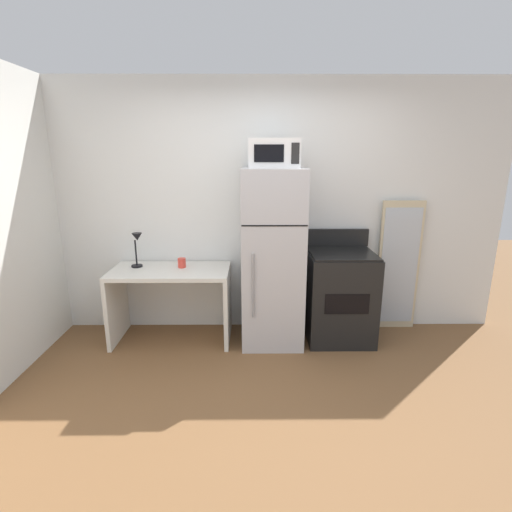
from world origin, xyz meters
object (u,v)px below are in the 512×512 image
(coffee_mug, at_px, (182,263))
(leaning_mirror, at_px, (398,266))
(desk, at_px, (171,291))
(desk_lamp, at_px, (137,244))
(oven_range, at_px, (340,295))
(microwave, at_px, (274,153))
(refrigerator, at_px, (272,258))

(coffee_mug, relative_size, leaning_mirror, 0.07)
(desk, height_order, leaning_mirror, leaning_mirror)
(desk_lamp, xyz_separation_m, leaning_mirror, (2.71, 0.18, -0.29))
(coffee_mug, bearing_deg, oven_range, -2.21)
(microwave, bearing_deg, desk, 177.91)
(refrigerator, bearing_deg, leaning_mirror, 11.45)
(desk, relative_size, coffee_mug, 12.35)
(desk_lamp, xyz_separation_m, oven_range, (2.04, -0.07, -0.52))
(desk, xyz_separation_m, refrigerator, (1.02, -0.02, 0.34))
(desk_lamp, distance_m, microwave, 1.61)
(microwave, height_order, leaning_mirror, microwave)
(leaning_mirror, bearing_deg, refrigerator, -168.55)
(desk, distance_m, leaning_mirror, 2.40)
(desk_lamp, distance_m, leaning_mirror, 2.74)
(leaning_mirror, bearing_deg, desk_lamp, -176.14)
(coffee_mug, xyz_separation_m, leaning_mirror, (2.27, 0.19, -0.10))
(oven_range, distance_m, leaning_mirror, 0.75)
(desk_lamp, bearing_deg, refrigerator, -3.95)
(desk, xyz_separation_m, leaning_mirror, (2.38, 0.26, 0.18))
(desk, bearing_deg, leaning_mirror, 6.23)
(desk_lamp, height_order, oven_range, desk_lamp)
(desk, height_order, desk_lamp, desk_lamp)
(microwave, bearing_deg, desk_lamp, 175.16)
(desk_lamp, relative_size, oven_range, 0.32)
(microwave, relative_size, leaning_mirror, 0.33)
(desk, relative_size, leaning_mirror, 0.84)
(desk_lamp, relative_size, leaning_mirror, 0.25)
(oven_range, relative_size, leaning_mirror, 0.79)
(desk_lamp, bearing_deg, microwave, -4.84)
(oven_range, bearing_deg, desk_lamp, 177.98)
(desk_lamp, relative_size, microwave, 0.77)
(desk, bearing_deg, oven_range, 0.16)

